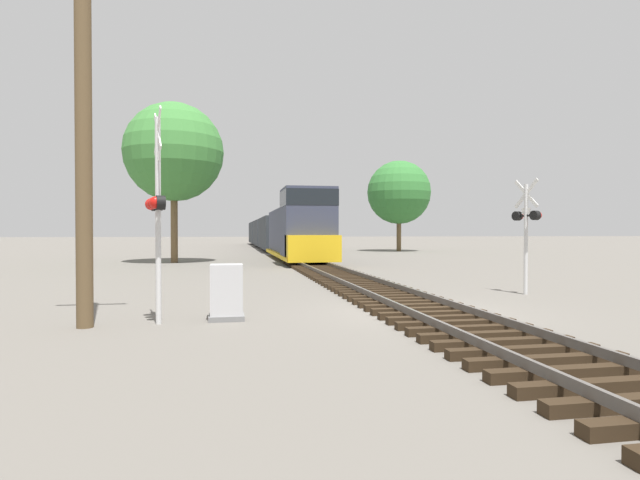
# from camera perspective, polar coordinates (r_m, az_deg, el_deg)

# --- Properties ---
(ground_plane) EXTENTS (400.00, 400.00, 0.00)m
(ground_plane) POSITION_cam_1_polar(r_m,az_deg,el_deg) (12.74, 11.18, -8.07)
(ground_plane) COLOR #666059
(rail_track_bed) EXTENTS (2.60, 160.00, 0.31)m
(rail_track_bed) POSITION_cam_1_polar(r_m,az_deg,el_deg) (12.72, 11.18, -7.47)
(rail_track_bed) COLOR black
(rail_track_bed) RESTS_ON ground
(freight_train) EXTENTS (3.06, 58.78, 4.60)m
(freight_train) POSITION_cam_1_polar(r_m,az_deg,el_deg) (55.13, -5.48, 0.82)
(freight_train) COLOR #33384C
(freight_train) RESTS_ON ground
(crossing_signal_near) EXTENTS (0.54, 1.01, 4.62)m
(crossing_signal_near) POSITION_cam_1_polar(r_m,az_deg,el_deg) (11.28, -18.17, 3.71)
(crossing_signal_near) COLOR silver
(crossing_signal_near) RESTS_ON ground
(crossing_signal_far) EXTENTS (0.55, 1.01, 3.67)m
(crossing_signal_far) POSITION_cam_1_polar(r_m,az_deg,el_deg) (17.16, 22.54, 1.76)
(crossing_signal_far) COLOR silver
(crossing_signal_far) RESTS_ON ground
(relay_cabinet) EXTENTS (0.79, 0.65, 1.26)m
(relay_cabinet) POSITION_cam_1_polar(r_m,az_deg,el_deg) (11.50, -10.63, -5.93)
(relay_cabinet) COLOR slate
(relay_cabinet) RESTS_ON ground
(utility_pole) EXTENTS (1.80, 0.33, 9.74)m
(utility_pole) POSITION_cam_1_polar(r_m,az_deg,el_deg) (11.80, -25.44, 15.47)
(utility_pole) COLOR brown
(utility_pole) RESTS_ON ground
(tree_far_right) EXTENTS (6.33, 6.33, 10.30)m
(tree_far_right) POSITION_cam_1_polar(r_m,az_deg,el_deg) (33.95, -16.36, 9.58)
(tree_far_right) COLOR brown
(tree_far_right) RESTS_ON ground
(tree_mid_background) EXTENTS (6.52, 6.52, 9.33)m
(tree_mid_background) POSITION_cam_1_polar(r_m,az_deg,el_deg) (52.25, 9.02, 5.38)
(tree_mid_background) COLOR brown
(tree_mid_background) RESTS_ON ground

